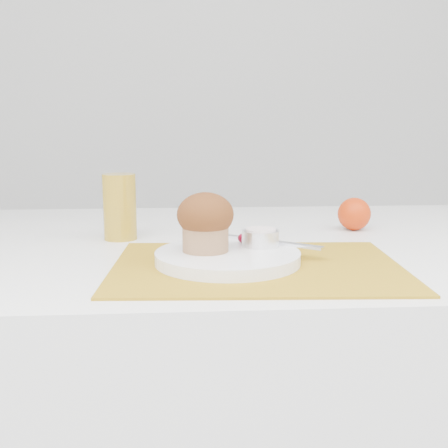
{
  "coord_description": "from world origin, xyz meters",
  "views": [
    {
      "loc": [
        -0.12,
        -0.97,
        0.97
      ],
      "look_at": [
        -0.06,
        -0.06,
        0.8
      ],
      "focal_mm": 45.0,
      "sensor_mm": 36.0,
      "label": 1
    }
  ],
  "objects": [
    {
      "name": "plate",
      "position": [
        -0.06,
        -0.14,
        0.76
      ],
      "size": [
        0.29,
        0.29,
        0.02
      ],
      "primitive_type": "cylinder",
      "rotation": [
        0.0,
        0.0,
        -0.36
      ],
      "color": "white",
      "rests_on": "placemat"
    },
    {
      "name": "raspberry_near",
      "position": [
        -0.03,
        -0.08,
        0.78
      ],
      "size": [
        0.02,
        0.02,
        0.02
      ],
      "primitive_type": "ellipsoid",
      "color": "#5A0213",
      "rests_on": "plate"
    },
    {
      "name": "placemat",
      "position": [
        -0.01,
        -0.15,
        0.75
      ],
      "size": [
        0.45,
        0.34,
        0.0
      ],
      "primitive_type": "cube",
      "rotation": [
        0.0,
        0.0,
        -0.05
      ],
      "color": "#A97D17",
      "rests_on": "table"
    },
    {
      "name": "table",
      "position": [
        0.0,
        0.05,
        0.38
      ],
      "size": [
        1.2,
        0.8,
        0.75
      ],
      "primitive_type": "cube",
      "color": "white",
      "rests_on": "ground"
    },
    {
      "name": "ramekin",
      "position": [
        -0.0,
        -0.1,
        0.78
      ],
      "size": [
        0.07,
        0.07,
        0.03
      ],
      "primitive_type": "cylinder",
      "rotation": [
        0.0,
        0.0,
        0.1
      ],
      "color": "silver",
      "rests_on": "plate"
    },
    {
      "name": "orange",
      "position": [
        0.22,
        0.13,
        0.78
      ],
      "size": [
        0.07,
        0.07,
        0.07
      ],
      "primitive_type": "sphere",
      "color": "red",
      "rests_on": "table"
    },
    {
      "name": "muffin",
      "position": [
        -0.09,
        -0.13,
        0.82
      ],
      "size": [
        0.09,
        0.09,
        0.09
      ],
      "color": "#A4764F",
      "rests_on": "plate"
    },
    {
      "name": "cream",
      "position": [
        -0.0,
        -0.1,
        0.8
      ],
      "size": [
        0.06,
        0.06,
        0.01
      ],
      "primitive_type": "cylinder",
      "rotation": [
        0.0,
        0.0,
        -0.35
      ],
      "color": "silver",
      "rests_on": "ramekin"
    },
    {
      "name": "raspberry_far",
      "position": [
        -0.02,
        -0.1,
        0.78
      ],
      "size": [
        0.02,
        0.02,
        0.02
      ],
      "primitive_type": "ellipsoid",
      "color": "#590211",
      "rests_on": "plate"
    },
    {
      "name": "juice_glass",
      "position": [
        -0.24,
        0.07,
        0.81
      ],
      "size": [
        0.07,
        0.07,
        0.12
      ],
      "primitive_type": "cylinder",
      "rotation": [
        0.0,
        0.0,
        0.14
      ],
      "color": "#B89222",
      "rests_on": "table"
    },
    {
      "name": "butter_knife",
      "position": [
        0.02,
        -0.08,
        0.77
      ],
      "size": [
        0.15,
        0.12,
        0.0
      ],
      "primitive_type": "cube",
      "rotation": [
        0.0,
        0.0,
        -0.66
      ],
      "color": "silver",
      "rests_on": "plate"
    }
  ]
}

